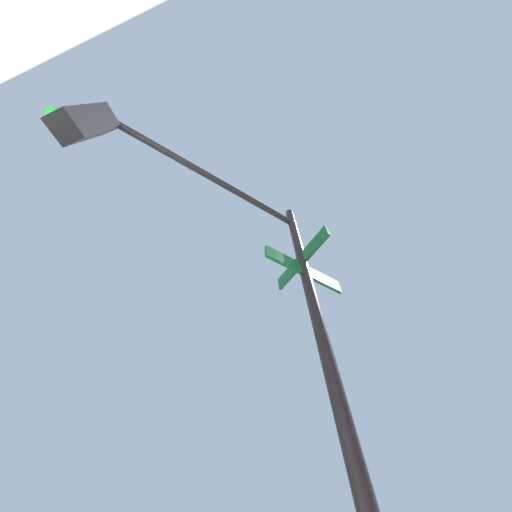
# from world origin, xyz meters

# --- Properties ---
(traffic_signal_near) EXTENTS (2.39, 2.87, 5.34)m
(traffic_signal_near) POSITION_xyz_m (-6.59, -5.74, 3.78)
(traffic_signal_near) COLOR black
(traffic_signal_near) RESTS_ON ground_plane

